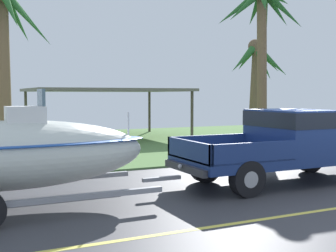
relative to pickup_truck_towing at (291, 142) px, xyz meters
The scene contains 8 objects.
ground 7.81m from the pickup_truck_towing, 89.18° to the left, with size 36.00×22.00×0.11m.
pickup_truck_towing is the anchor object (origin of this frame).
boat_on_trailer 6.71m from the pickup_truck_towing, behind, with size 6.42×2.23×2.32m.
parked_sedan_near 9.00m from the pickup_truck_towing, 37.83° to the left, with size 4.41×1.89×1.38m.
carport_awning 12.65m from the pickup_truck_towing, 93.95° to the left, with size 7.44×5.67×2.51m.
palm_tree_near_left 7.02m from the pickup_truck_towing, 60.10° to the left, with size 2.94×2.84×6.44m.
palm_tree_far_left 11.54m from the pickup_truck_towing, 57.82° to the left, with size 3.34×2.83×4.98m.
palm_tree_far_right 9.18m from the pickup_truck_towing, 137.22° to the left, with size 3.24×3.30×5.76m.
Camera 1 is at (-7.73, -8.07, 2.21)m, focal length 47.56 mm.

